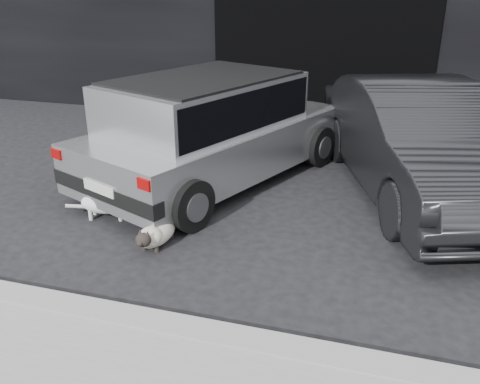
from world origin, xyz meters
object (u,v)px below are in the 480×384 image
(second_car, at_px, (418,141))
(cat_siamese, at_px, (155,234))
(silver_hatchback, at_px, (210,125))
(cat_white, at_px, (110,202))

(second_car, height_order, cat_siamese, second_car)
(silver_hatchback, xyz_separation_m, second_car, (2.60, 0.29, -0.08))
(cat_siamese, bearing_deg, cat_white, -27.57)
(silver_hatchback, relative_size, second_car, 0.99)
(silver_hatchback, distance_m, cat_siamese, 2.03)
(second_car, bearing_deg, cat_white, -171.86)
(second_car, distance_m, cat_siamese, 3.40)
(cat_siamese, bearing_deg, silver_hatchback, -84.51)
(second_car, height_order, cat_white, second_car)
(cat_white, bearing_deg, cat_siamese, 46.45)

